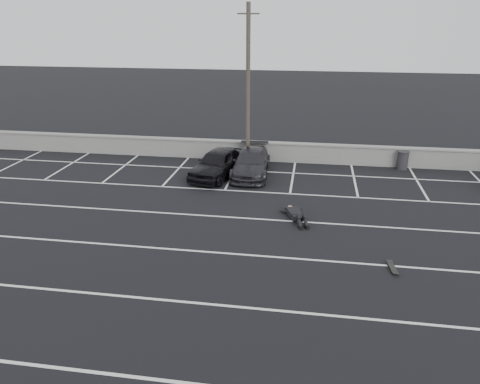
% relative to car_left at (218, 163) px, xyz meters
% --- Properties ---
extents(ground, '(120.00, 120.00, 0.00)m').
position_rel_car_left_xyz_m(ground, '(2.69, -10.89, -0.70)').
color(ground, black).
rests_on(ground, ground).
extents(seawall, '(50.00, 0.45, 1.06)m').
position_rel_car_left_xyz_m(seawall, '(2.69, 3.11, -0.15)').
color(seawall, gray).
rests_on(seawall, ground).
extents(stall_lines, '(36.00, 20.05, 0.01)m').
position_rel_car_left_xyz_m(stall_lines, '(2.61, -6.48, -0.69)').
color(stall_lines, silver).
rests_on(stall_lines, ground).
extents(car_left, '(2.65, 4.37, 1.39)m').
position_rel_car_left_xyz_m(car_left, '(0.00, 0.00, 0.00)').
color(car_left, black).
rests_on(car_left, ground).
extents(car_right, '(1.92, 4.38, 1.25)m').
position_rel_car_left_xyz_m(car_right, '(1.58, 0.56, -0.07)').
color(car_right, '#26252C').
rests_on(car_right, ground).
extents(utility_pole, '(1.09, 0.22, 8.16)m').
position_rel_car_left_xyz_m(utility_pole, '(1.15, 2.31, 3.43)').
color(utility_pole, '#4C4238').
rests_on(utility_pole, ground).
extents(trash_bin, '(0.80, 0.80, 0.97)m').
position_rel_car_left_xyz_m(trash_bin, '(9.25, 2.71, -0.20)').
color(trash_bin, '#2A2A2D').
rests_on(trash_bin, ground).
extents(person, '(2.66, 3.17, 0.50)m').
position_rel_car_left_xyz_m(person, '(4.00, -4.38, -0.44)').
color(person, black).
rests_on(person, ground).
extents(skateboard, '(0.26, 0.73, 0.09)m').
position_rel_car_left_xyz_m(skateboard, '(7.28, -8.13, -0.63)').
color(skateboard, black).
rests_on(skateboard, ground).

